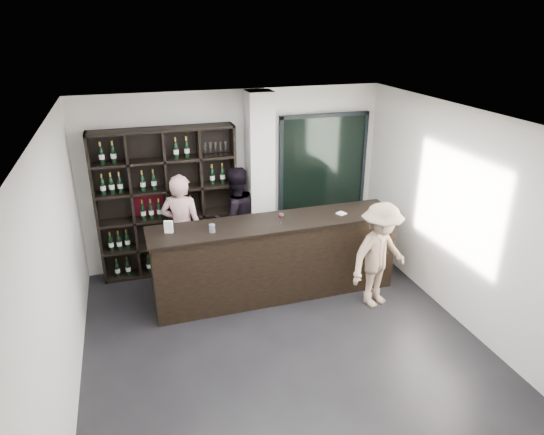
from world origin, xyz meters
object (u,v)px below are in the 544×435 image
object	(u,v)px
customer	(379,255)
wine_shelf	(168,203)
taster_pink	(182,229)
tasting_counter	(276,258)
taster_black	(235,218)

from	to	relation	value
customer	wine_shelf	bearing A→B (deg)	125.84
taster_pink	customer	size ratio (longest dim) A/B	1.12
wine_shelf	customer	bearing A→B (deg)	-34.91
tasting_counter	taster_black	xyz separation A→B (m)	(-0.37, 1.07, 0.26)
customer	taster_black	bearing A→B (deg)	114.86
tasting_counter	customer	size ratio (longest dim) A/B	2.32
wine_shelf	tasting_counter	size ratio (longest dim) A/B	0.65
taster_black	taster_pink	bearing A→B (deg)	-2.05
tasting_counter	taster_pink	bearing A→B (deg)	144.50
taster_black	wine_shelf	bearing A→B (deg)	-23.71
taster_pink	taster_black	bearing A→B (deg)	-142.39
tasting_counter	taster_pink	size ratio (longest dim) A/B	2.08
tasting_counter	taster_black	distance (m)	1.16
tasting_counter	customer	xyz separation A→B (m)	(1.34, -0.68, 0.18)
taster_pink	taster_black	world-z (taller)	taster_pink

